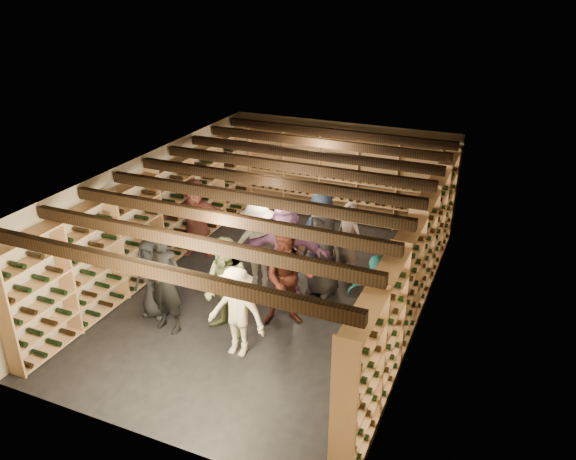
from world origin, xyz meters
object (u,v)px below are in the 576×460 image
Objects in this scene: person_12 at (322,251)px; person_6 at (321,235)px; person_4 at (374,301)px; person_2 at (227,289)px; crate_stack_left at (284,242)px; crate_loose at (309,246)px; person_7 at (348,242)px; person_8 at (288,278)px; person_1 at (166,282)px; person_11 at (285,251)px; person_9 at (258,247)px; crate_stack_right at (324,245)px; person_0 at (153,278)px; person_5 at (196,218)px; person_3 at (236,313)px.

person_6 is at bearing 126.82° from person_12.
person_4 is 0.94× the size of person_12.
person_2 is 1.08× the size of person_4.
person_2 reaches higher than crate_stack_left.
person_7 is at bearing -38.63° from crate_loose.
person_8 reaches higher than person_12.
person_1 is 2.28m from person_11.
person_9 is at bearing 175.63° from person_4.
person_2 is at bearing -92.85° from person_9.
person_7 is (1.15, -0.92, 0.72)m from crate_loose.
person_0 reaches higher than crate_stack_right.
person_5 reaches higher than crate_loose.
crate_stack_right is 1.64m from person_12.
crate_stack_right is 3.79m from person_3.
person_6 is (2.18, 2.53, 0.14)m from person_0.
person_5 is at bearing -152.43° from person_6.
person_3 is at bearing -85.81° from crate_loose.
person_8 is at bearing 16.24° from person_0.
person_4 is at bearing 8.99° from person_0.
person_11 is (0.27, -1.96, 0.84)m from crate_loose.
person_8 reaches higher than person_5.
person_8 reaches higher than person_0.
person_3 is at bearing -133.76° from person_8.
person_6 reaches higher than person_3.
person_0 is (-1.58, -3.49, 0.66)m from crate_loose.
person_12 is at bearing -87.44° from person_7.
person_7 reaches higher than person_3.
person_3 is 2.38m from person_12.
person_3 is at bearing -72.66° from person_6.
person_3 is 0.88× the size of person_12.
crate_loose is 2.99m from person_8.
person_2 is 0.99× the size of person_9.
crate_stack_right is at bearing 88.97° from person_3.
person_3 is (0.29, -3.92, 0.68)m from crate_loose.
person_7 reaches higher than crate_stack_left.
person_5 reaches higher than person_0.
person_12 reaches higher than person_3.
crate_stack_right is 1.92m from person_11.
person_8 is 0.93m from person_11.
person_0 is 3.75m from person_7.
crate_stack_left is 2.37m from person_8.
person_6 is (0.70, 2.56, -0.01)m from person_2.
person_6 is 0.98× the size of person_9.
person_8 is 1.20m from person_12.
person_3 is at bearing -105.73° from person_11.
person_8 is at bearing -76.19° from crate_loose.
person_8 is 1.27m from person_9.
crate_stack_right is 0.32× the size of person_4.
crate_stack_left is at bearing 91.03° from person_8.
person_5 reaches higher than crate_stack_left.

